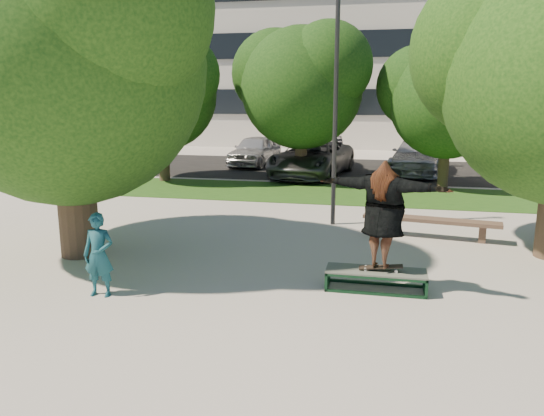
% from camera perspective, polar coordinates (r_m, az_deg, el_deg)
% --- Properties ---
extents(ground, '(120.00, 120.00, 0.00)m').
position_cam_1_polar(ground, '(10.09, -2.02, -8.14)').
color(ground, '#99968D').
rests_on(ground, ground).
extents(grass_strip, '(30.00, 4.00, 0.02)m').
position_cam_1_polar(grass_strip, '(19.04, 7.87, 1.49)').
color(grass_strip, '#1A4614').
rests_on(grass_strip, ground).
extents(asphalt_strip, '(40.00, 8.00, 0.01)m').
position_cam_1_polar(asphalt_strip, '(25.52, 6.73, 4.22)').
color(asphalt_strip, black).
rests_on(asphalt_strip, ground).
extents(tree_left, '(6.96, 5.95, 7.12)m').
position_cam_1_polar(tree_left, '(12.24, -21.51, 15.67)').
color(tree_left, '#38281E').
rests_on(tree_left, ground).
extents(bg_tree_left, '(5.28, 4.51, 5.77)m').
position_cam_1_polar(bg_tree_left, '(22.11, -11.95, 12.52)').
color(bg_tree_left, '#38281E').
rests_on(bg_tree_left, ground).
extents(bg_tree_mid, '(5.76, 4.92, 6.24)m').
position_cam_1_polar(bg_tree_mid, '(21.53, 3.05, 13.53)').
color(bg_tree_mid, '#38281E').
rests_on(bg_tree_mid, ground).
extents(bg_tree_right, '(5.04, 4.31, 5.43)m').
position_cam_1_polar(bg_tree_right, '(20.85, 18.24, 11.55)').
color(bg_tree_right, '#38281E').
rests_on(bg_tree_right, ground).
extents(lamppost, '(0.25, 0.15, 6.11)m').
position_cam_1_polar(lamppost, '(14.24, 6.85, 10.68)').
color(lamppost, '#2D2D30').
rests_on(lamppost, ground).
extents(office_building, '(30.00, 14.12, 16.00)m').
position_cam_1_polar(office_building, '(41.62, 6.33, 18.31)').
color(office_building, silver).
rests_on(office_building, ground).
extents(grind_box, '(1.80, 0.60, 0.38)m').
position_cam_1_polar(grind_box, '(9.91, 11.09, -7.60)').
color(grind_box, '#11331D').
rests_on(grind_box, ground).
extents(skater_rig, '(2.45, 1.33, 2.00)m').
position_cam_1_polar(skater_rig, '(9.57, 11.87, -0.70)').
color(skater_rig, white).
rests_on(skater_rig, grind_box).
extents(bystander, '(0.57, 0.40, 1.49)m').
position_cam_1_polar(bystander, '(9.78, -18.13, -4.82)').
color(bystander, '#164B56').
rests_on(bystander, ground).
extents(bench, '(3.32, 0.95, 0.50)m').
position_cam_1_polar(bench, '(13.64, 16.70, -1.39)').
color(bench, brown).
rests_on(bench, ground).
extents(car_silver_a, '(2.16, 4.51, 1.48)m').
position_cam_1_polar(car_silver_a, '(26.59, -1.85, 6.21)').
color(car_silver_a, '#B9BABF').
rests_on(car_silver_a, asphalt_strip).
extents(car_dark, '(2.27, 4.67, 1.48)m').
position_cam_1_polar(car_dark, '(25.97, 5.77, 6.01)').
color(car_dark, black).
rests_on(car_dark, asphalt_strip).
extents(car_grey, '(3.49, 6.10, 1.60)m').
position_cam_1_polar(car_grey, '(23.04, 4.32, 5.41)').
color(car_grey, '#55565A').
rests_on(car_grey, asphalt_strip).
extents(car_silver_b, '(2.89, 5.61, 1.56)m').
position_cam_1_polar(car_silver_b, '(24.78, 15.45, 5.43)').
color(car_silver_b, '#B2B2B7').
rests_on(car_silver_b, asphalt_strip).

